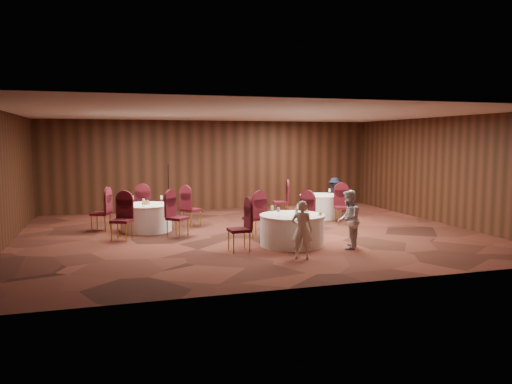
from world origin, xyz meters
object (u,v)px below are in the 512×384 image
object	(u,v)px
mic_stand	(169,201)
woman_b	(349,219)
woman_a	(302,230)
table_left	(146,218)
man_c	(335,195)
table_main	(292,230)
table_right	(321,206)

from	to	relation	value
mic_stand	woman_b	distance (m)	7.04
woman_a	woman_b	distance (m)	1.53
table_left	woman_a	distance (m)	5.15
mic_stand	woman_a	world-z (taller)	mic_stand
man_c	table_main	bearing A→B (deg)	-65.13
mic_stand	man_c	size ratio (longest dim) A/B	1.40
mic_stand	woman_b	xyz separation A→B (m)	(3.40, -6.16, 0.18)
table_right	table_main	bearing A→B (deg)	-122.83
mic_stand	woman_b	world-z (taller)	mic_stand
table_left	woman_a	size ratio (longest dim) A/B	1.14
woman_b	table_left	bearing A→B (deg)	-95.76
man_c	table_left	bearing A→B (deg)	-104.81
table_main	man_c	world-z (taller)	man_c
man_c	woman_a	bearing A→B (deg)	-60.63
table_right	woman_a	world-z (taller)	woman_a
table_left	mic_stand	xyz separation A→B (m)	(0.92, 2.53, 0.13)
mic_stand	table_main	bearing A→B (deg)	-67.40
table_main	woman_a	bearing A→B (deg)	-101.77
table_right	mic_stand	bearing A→B (deg)	160.24
table_left	table_right	size ratio (longest dim) A/B	1.03
table_main	table_right	size ratio (longest dim) A/B	1.13
man_c	woman_b	bearing A→B (deg)	-51.83
table_left	man_c	xyz separation A→B (m)	(6.52, 1.69, 0.23)
man_c	table_right	bearing A→B (deg)	-75.78
table_main	woman_b	world-z (taller)	woman_b
woman_a	woman_b	bearing A→B (deg)	-126.43
table_main	table_left	bearing A→B (deg)	137.46
table_main	table_left	world-z (taller)	same
table_left	woman_a	world-z (taller)	woman_a
table_main	table_right	distance (m)	4.48
table_main	table_left	size ratio (longest dim) A/B	1.09
table_right	man_c	bearing A→B (deg)	43.60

